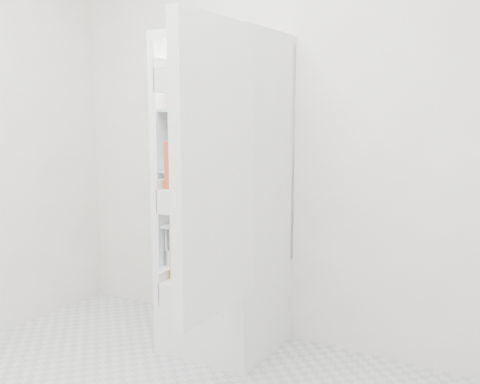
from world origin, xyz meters
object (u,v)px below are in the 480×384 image
Objects in this scene: refrigerator at (229,234)px; mushroom_bowl at (203,212)px; red_cabbage at (233,209)px; fridge_door at (211,175)px.

refrigerator is 0.20m from mushroom_bowl.
refrigerator is at bearing 133.39° from red_cabbage.
red_cabbage is at bearing -14.88° from mushroom_bowl.
refrigerator is 0.83m from fridge_door.
fridge_door is at bearing -64.70° from refrigerator.
refrigerator reaches higher than mushroom_bowl.
red_cabbage is 0.65m from fridge_door.
red_cabbage is at bearing -46.61° from refrigerator.
refrigerator is 10.55× the size of red_cabbage.
refrigerator is 1.38× the size of fridge_door.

